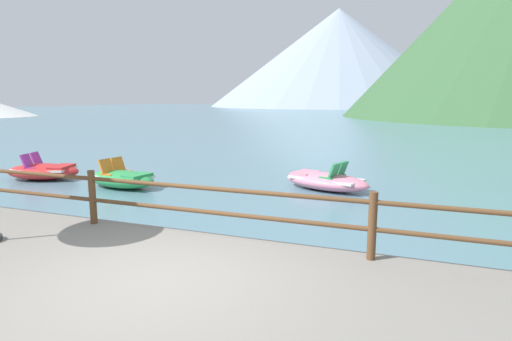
% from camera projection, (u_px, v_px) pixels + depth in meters
% --- Properties ---
extents(ground_plane, '(200.00, 200.00, 0.00)m').
position_uv_depth(ground_plane, '(387.00, 124.00, 42.17)').
color(ground_plane, slate).
extents(dock_railing, '(23.92, 0.12, 0.95)m').
position_uv_depth(dock_railing, '(215.00, 203.00, 6.59)').
color(dock_railing, brown).
rests_on(dock_railing, promenade_dock).
extents(pedal_boat_0, '(2.56, 1.88, 0.84)m').
position_uv_depth(pedal_boat_0, '(43.00, 171.00, 13.63)').
color(pedal_boat_0, red).
rests_on(pedal_boat_0, ground).
extents(pedal_boat_2, '(2.81, 1.90, 0.83)m').
position_uv_depth(pedal_boat_2, '(326.00, 181.00, 12.10)').
color(pedal_boat_2, pink).
rests_on(pedal_boat_2, ground).
extents(pedal_boat_3, '(2.45, 1.46, 0.84)m').
position_uv_depth(pedal_boat_3, '(122.00, 178.00, 12.39)').
color(pedal_boat_3, green).
rests_on(pedal_boat_3, ground).
extents(distant_peak, '(72.59, 72.59, 27.22)m').
position_uv_depth(distant_peak, '(338.00, 58.00, 121.20)').
color(distant_peak, '#93A3B7').
rests_on(distant_peak, ground).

